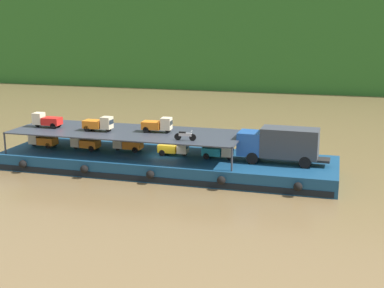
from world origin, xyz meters
TOP-DOWN VIEW (x-y plane):
  - ground_plane at (0.00, 0.00)m, footprint 400.00×400.00m
  - hillside_far_bank at (0.00, 72.81)m, footprint 135.57×34.45m
  - cargo_barge at (0.00, -0.03)m, footprint 30.62×8.55m
  - covered_lorry at (10.33, 0.09)m, footprint 7.91×2.48m
  - cargo_rack at (-3.80, 0.00)m, footprint 21.42×7.19m
  - mini_truck_lower_stern at (-12.58, -0.18)m, footprint 2.78×1.26m
  - mini_truck_lower_aft at (-8.10, -0.09)m, footprint 2.77×1.25m
  - mini_truck_lower_mid at (-4.00, 0.53)m, footprint 2.76×1.23m
  - mini_truck_lower_fore at (0.72, 0.17)m, footprint 2.74×1.21m
  - mini_truck_lower_bow at (4.87, 0.15)m, footprint 2.75×1.22m
  - mini_truck_upper_stern at (-11.92, -0.30)m, footprint 2.75×1.21m
  - mini_truck_upper_mid at (-6.35, -0.56)m, footprint 2.77×1.25m
  - mini_truck_upper_fore at (-0.93, 0.45)m, footprint 2.79×1.29m
  - motorcycle_upper_port at (2.46, -2.16)m, footprint 1.90×0.55m

SIDE VIEW (x-z plane):
  - ground_plane at x=0.00m, z-range 0.00..0.00m
  - cargo_barge at x=0.00m, z-range 0.00..1.50m
  - mini_truck_lower_stern at x=-12.58m, z-range 1.50..2.88m
  - mini_truck_lower_aft at x=-8.10m, z-range 1.50..2.88m
  - mini_truck_lower_mid at x=-4.00m, z-range 1.50..2.88m
  - mini_truck_lower_fore at x=0.72m, z-range 1.50..2.88m
  - mini_truck_lower_bow at x=4.87m, z-range 1.50..2.88m
  - covered_lorry at x=10.33m, z-range 1.64..4.74m
  - cargo_rack at x=-3.80m, z-range 2.44..4.44m
  - motorcycle_upper_port at x=2.46m, z-range 3.50..4.37m
  - mini_truck_upper_stern at x=-11.92m, z-range 3.50..4.88m
  - mini_truck_upper_mid at x=-6.35m, z-range 3.50..4.88m
  - mini_truck_upper_fore at x=-0.93m, z-range 3.50..4.88m
  - hillside_far_bank at x=0.00m, z-range 1.82..30.64m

